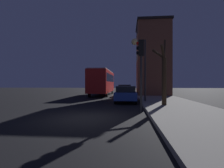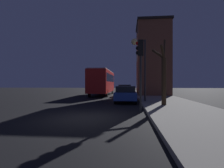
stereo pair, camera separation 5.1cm
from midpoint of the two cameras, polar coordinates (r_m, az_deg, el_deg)
name	(u,v)px [view 2 (the right image)]	position (r m, az deg, el deg)	size (l,w,h in m)	color
ground_plane	(87,117)	(8.77, -8.16, -10.65)	(120.00, 120.00, 0.00)	black
sidewalk	(198,117)	(9.09, 26.41, -9.70)	(4.42, 60.00, 0.18)	slate
brick_building	(152,59)	(24.89, 13.11, 7.95)	(4.36, 5.70, 9.69)	brown
streetlamp	(138,52)	(15.27, 8.72, 10.26)	(1.25, 0.55, 5.33)	#28282B
traffic_light	(140,60)	(10.03, 9.30, 7.61)	(0.43, 0.24, 4.10)	#28282B
bare_tree	(163,75)	(12.55, 16.56, 2.94)	(1.10, 1.38, 4.67)	#382819
bus	(102,81)	(25.01, -3.10, 1.12)	(2.43, 10.47, 3.49)	red
car_near_lane	(126,94)	(15.32, 4.57, -3.23)	(1.81, 4.04, 1.43)	navy
car_mid_lane	(125,90)	(23.41, 4.26, -1.96)	(1.80, 4.29, 1.51)	beige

